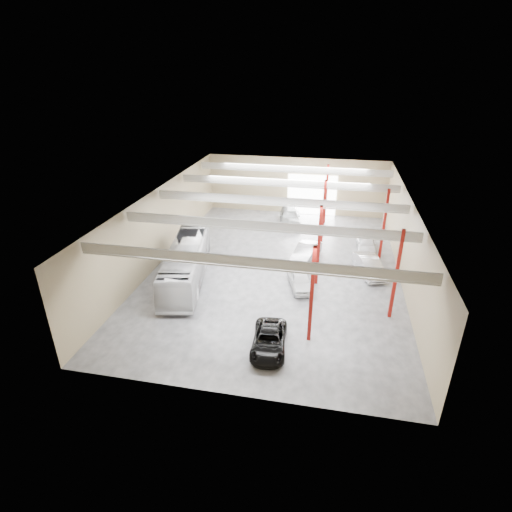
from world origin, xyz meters
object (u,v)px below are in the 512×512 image
(car_row_b, at_px, (306,253))
(car_right_far, at_px, (366,243))
(coach_bus, at_px, (186,264))
(car_row_c, at_px, (290,217))
(car_right_near, at_px, (369,266))
(black_sedan, at_px, (269,340))
(car_row_a, at_px, (300,280))

(car_row_b, distance_m, car_right_far, 6.87)
(coach_bus, distance_m, car_row_b, 11.46)
(coach_bus, relative_size, car_row_c, 2.05)
(coach_bus, height_order, car_right_near, coach_bus)
(car_row_c, bearing_deg, black_sedan, -95.38)
(coach_bus, bearing_deg, car_row_b, 20.27)
(car_row_a, xyz_separation_m, car_row_b, (0.00, 5.20, 0.10))
(car_row_a, relative_size, car_right_near, 0.87)
(car_row_c, height_order, car_right_far, car_row_c)
(black_sedan, distance_m, car_right_near, 14.08)
(black_sedan, distance_m, car_row_b, 13.78)
(car_right_near, bearing_deg, car_row_a, -164.77)
(black_sedan, bearing_deg, car_right_far, 63.38)
(coach_bus, distance_m, black_sedan, 11.60)
(car_row_c, bearing_deg, car_row_a, -88.80)
(coach_bus, xyz_separation_m, car_right_near, (15.56, 4.44, -0.86))
(car_right_near, height_order, car_right_far, car_right_near)
(car_right_near, bearing_deg, coach_bus, 178.76)
(car_row_a, height_order, car_row_b, car_row_b)
(car_row_c, bearing_deg, car_right_near, -62.10)
(black_sedan, bearing_deg, car_row_b, 80.29)
(black_sedan, relative_size, car_row_c, 0.82)
(car_row_c, relative_size, car_right_near, 1.19)
(black_sedan, height_order, car_row_a, car_row_a)
(black_sedan, height_order, car_row_c, car_row_c)
(car_row_b, height_order, car_right_far, car_row_b)
(car_row_a, bearing_deg, car_row_b, 73.11)
(car_row_a, xyz_separation_m, car_row_c, (-2.72, 15.00, 0.12))
(black_sedan, xyz_separation_m, car_row_b, (1.20, 13.73, 0.16))
(coach_bus, height_order, black_sedan, coach_bus)
(car_row_c, distance_m, car_right_far, 10.49)
(car_row_a, distance_m, car_row_b, 5.20)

